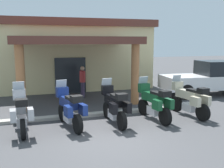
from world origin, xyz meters
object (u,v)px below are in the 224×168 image
(motel_building, at_px, (63,53))
(motorcycle_cream, at_px, (190,99))
(motorcycle_blue, at_px, (70,108))
(pedestrian, at_px, (83,80))
(motorcycle_silver, at_px, (21,112))
(motorcycle_black, at_px, (114,106))
(pickup_truck_white, at_px, (209,79))
(motorcycle_green, at_px, (154,102))

(motel_building, height_order, motorcycle_cream, motel_building)
(motorcycle_blue, height_order, pedestrian, pedestrian)
(motorcycle_silver, height_order, motorcycle_black, same)
(motorcycle_cream, relative_size, pedestrian, 1.29)
(motorcycle_black, relative_size, pedestrian, 1.29)
(motorcycle_blue, relative_size, motorcycle_cream, 0.99)
(motorcycle_silver, height_order, pedestrian, pedestrian)
(motel_building, bearing_deg, motorcycle_cream, -67.78)
(motorcycle_silver, bearing_deg, pickup_truck_white, -75.95)
(motel_building, xyz_separation_m, pedestrian, (0.40, -4.83, -1.24))
(motorcycle_black, bearing_deg, motorcycle_green, -92.04)
(motorcycle_silver, xyz_separation_m, motorcycle_green, (4.88, -0.10, 0.00))
(pedestrian, height_order, pickup_truck_white, pickup_truck_white)
(motorcycle_blue, xyz_separation_m, pickup_truck_white, (8.45, 3.38, 0.24))
(motorcycle_blue, xyz_separation_m, pedestrian, (1.42, 4.82, 0.30))
(motorcycle_blue, bearing_deg, pickup_truck_white, -79.57)
(motorcycle_green, distance_m, motorcycle_cream, 1.63)
(motorcycle_silver, height_order, pickup_truck_white, pickup_truck_white)
(motorcycle_blue, xyz_separation_m, motorcycle_black, (1.62, -0.11, 0.00))
(motorcycle_silver, xyz_separation_m, motorcycle_blue, (1.63, -0.01, 0.00))
(motorcycle_black, relative_size, motorcycle_cream, 1.00)
(pickup_truck_white, bearing_deg, motorcycle_cream, -130.31)
(pedestrian, bearing_deg, motorcycle_cream, 113.23)
(motorcycle_silver, relative_size, pedestrian, 1.29)
(motorcycle_silver, relative_size, motorcycle_cream, 1.00)
(pickup_truck_white, bearing_deg, motorcycle_black, -147.07)
(pedestrian, bearing_deg, motel_building, -97.28)
(motorcycle_blue, xyz_separation_m, motorcycle_cream, (4.87, -0.05, 0.00))
(motorcycle_silver, bearing_deg, pedestrian, -36.77)
(motel_building, bearing_deg, pedestrian, -84.67)
(motorcycle_silver, bearing_deg, motorcycle_cream, -94.97)
(motorcycle_silver, height_order, motorcycle_blue, same)
(motorcycle_blue, relative_size, pickup_truck_white, 0.41)
(motorcycle_silver, xyz_separation_m, motorcycle_black, (3.25, -0.11, 0.00))
(motorcycle_blue, relative_size, pedestrian, 1.28)
(pickup_truck_white, bearing_deg, motel_building, 145.71)
(pedestrian, bearing_deg, pickup_truck_white, 156.30)
(motorcycle_silver, xyz_separation_m, pedestrian, (3.05, 4.82, 0.30))
(motel_building, xyz_separation_m, motorcycle_black, (0.60, -9.76, -1.53))
(motorcycle_green, height_order, pickup_truck_white, pickup_truck_white)
(motorcycle_blue, height_order, motorcycle_cream, same)
(motorcycle_blue, relative_size, motorcycle_black, 0.99)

